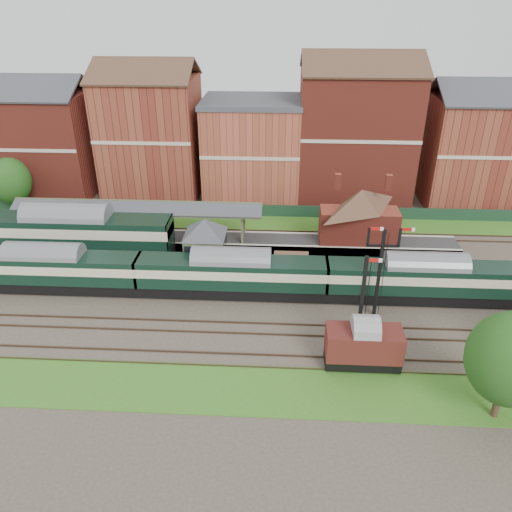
# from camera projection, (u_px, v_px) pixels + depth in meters

# --- Properties ---
(ground) EXTENTS (160.00, 160.00, 0.00)m
(ground) POSITION_uv_depth(u_px,v_px,m) (235.00, 295.00, 44.96)
(ground) COLOR #473D33
(ground) RESTS_ON ground
(grass_back) EXTENTS (90.00, 4.50, 0.06)m
(grass_back) POSITION_uv_depth(u_px,v_px,m) (248.00, 222.00, 59.05)
(grass_back) COLOR #2D6619
(grass_back) RESTS_ON ground
(grass_front) EXTENTS (90.00, 5.00, 0.06)m
(grass_front) POSITION_uv_depth(u_px,v_px,m) (219.00, 388.00, 34.36)
(grass_front) COLOR #2D6619
(grass_front) RESTS_ON ground
(fence) EXTENTS (90.00, 0.12, 1.50)m
(fence) POSITION_uv_depth(u_px,v_px,m) (249.00, 210.00, 60.48)
(fence) COLOR #193823
(fence) RESTS_ON ground
(platform) EXTENTS (55.00, 3.40, 1.00)m
(platform) POSITION_uv_depth(u_px,v_px,m) (197.00, 241.00, 53.57)
(platform) COLOR #2D2D2D
(platform) RESTS_ON ground
(signal_box) EXTENTS (5.40, 5.40, 6.00)m
(signal_box) POSITION_uv_depth(u_px,v_px,m) (206.00, 247.00, 46.47)
(signal_box) COLOR #556548
(signal_box) RESTS_ON ground
(brick_hut) EXTENTS (3.20, 2.64, 2.94)m
(brick_hut) POSITION_uv_depth(u_px,v_px,m) (291.00, 268.00, 47.02)
(brick_hut) COLOR maroon
(brick_hut) RESTS_ON ground
(station_building) EXTENTS (8.10, 8.10, 5.90)m
(station_building) POSITION_uv_depth(u_px,v_px,m) (360.00, 215.00, 51.11)
(station_building) COLOR maroon
(station_building) RESTS_ON platform
(canopy) EXTENTS (26.00, 3.89, 4.08)m
(canopy) POSITION_uv_depth(u_px,v_px,m) (138.00, 205.00, 51.94)
(canopy) COLOR #4A5535
(canopy) RESTS_ON platform
(semaphore_bracket) EXTENTS (3.60, 0.25, 8.18)m
(semaphore_bracket) POSITION_uv_depth(u_px,v_px,m) (380.00, 268.00, 39.99)
(semaphore_bracket) COLOR black
(semaphore_bracket) RESTS_ON ground
(semaphore_siding) EXTENTS (1.23, 0.25, 8.00)m
(semaphore_siding) POSITION_uv_depth(u_px,v_px,m) (362.00, 303.00, 36.35)
(semaphore_siding) COLOR black
(semaphore_siding) RESTS_ON ground
(town_backdrop) EXTENTS (69.00, 10.00, 16.00)m
(town_backdrop) POSITION_uv_depth(u_px,v_px,m) (251.00, 144.00, 63.73)
(town_backdrop) COLOR maroon
(town_backdrop) RESTS_ON ground
(dmu_train) EXTENTS (50.02, 2.63, 3.84)m
(dmu_train) POSITION_uv_depth(u_px,v_px,m) (232.00, 273.00, 43.91)
(dmu_train) COLOR black
(dmu_train) RESTS_ON ground
(platform_railcar) EXTENTS (20.66, 3.25, 4.76)m
(platform_railcar) POSITION_uv_depth(u_px,v_px,m) (70.00, 232.00, 50.24)
(platform_railcar) COLOR black
(platform_railcar) RESTS_ON ground
(goods_van_a) EXTENTS (5.39, 2.34, 3.27)m
(goods_van_a) POSITION_uv_depth(u_px,v_px,m) (363.00, 345.00, 35.65)
(goods_van_a) COLOR black
(goods_van_a) RESTS_ON ground
(tree_far) EXTENTS (5.27, 5.27, 7.69)m
(tree_far) POSITION_uv_depth(u_px,v_px,m) (510.00, 359.00, 30.00)
(tree_far) COLOR #382619
(tree_far) RESTS_ON ground
(tree_back) EXTENTS (4.80, 4.80, 7.02)m
(tree_back) POSITION_uv_depth(u_px,v_px,m) (10.00, 181.00, 59.55)
(tree_back) COLOR #382619
(tree_back) RESTS_ON ground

